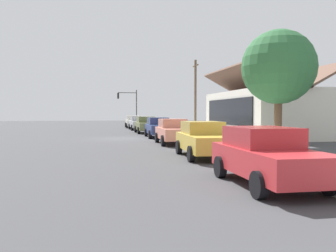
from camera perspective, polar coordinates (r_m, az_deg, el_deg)
ground_plane at (r=27.30m, az=-7.16°, el=-2.02°), size 120.00×120.00×0.00m
sidewalk_curb at (r=28.26m, az=4.24°, el=-1.71°), size 60.00×4.20×0.16m
car_ivory at (r=46.84m, az=-5.62°, el=0.74°), size 4.85×2.12×1.59m
car_silver at (r=40.99m, az=-4.81°, el=0.54°), size 4.84×1.97×1.59m
car_olive at (r=34.50m, az=-3.53°, el=0.22°), size 4.54×2.04×1.59m
car_navy at (r=28.47m, az=-1.54°, el=-0.20°), size 4.45×2.03×1.59m
car_coral at (r=22.48m, az=0.85°, el=-0.84°), size 4.37×2.06×1.59m
car_mustard at (r=15.99m, az=5.78°, el=-2.08°), size 4.62×2.22×1.59m
car_cherry at (r=10.20m, az=15.59°, el=-4.59°), size 4.50×2.11×1.59m
storefront_building at (r=30.78m, az=15.64°, el=2.13°), size 12.45×7.22×5.70m
shade_tree at (r=21.54m, az=17.36°, el=8.98°), size 4.26×4.26×6.74m
traffic_light_main at (r=50.94m, az=-6.28°, el=3.87°), size 0.37×2.79×5.20m
utility_pole_wooden at (r=37.49m, az=4.43°, el=5.14°), size 1.80×0.24×7.50m
fire_hydrant_red at (r=30.26m, az=0.45°, el=-0.65°), size 0.22×0.22×0.71m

